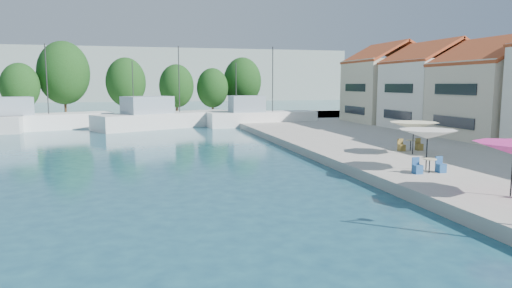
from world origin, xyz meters
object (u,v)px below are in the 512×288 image
object	(u,v)px
trawler_04	(260,118)
trawler_03	(164,119)
trawler_02	(28,121)
umbrella_white	(428,134)
umbrella_cream	(414,126)

from	to	relation	value
trawler_04	trawler_03	bearing A→B (deg)	170.91
trawler_02	trawler_03	world-z (taller)	same
umbrella_white	trawler_02	bearing A→B (deg)	127.84
trawler_04	umbrella_white	distance (m)	33.60
umbrella_white	umbrella_cream	xyz separation A→B (m)	(2.59, 5.22, -0.07)
trawler_02	trawler_04	size ratio (longest dim) A/B	1.29
trawler_04	umbrella_cream	bearing A→B (deg)	-87.97
trawler_02	trawler_04	world-z (taller)	same
trawler_03	umbrella_white	size ratio (longest dim) A/B	5.70
trawler_02	umbrella_white	distance (m)	44.40
trawler_03	trawler_04	bearing A→B (deg)	-31.86
trawler_02	trawler_04	distance (m)	26.78
trawler_04	umbrella_white	bearing A→B (deg)	-93.32
trawler_02	trawler_04	xyz separation A→B (m)	(26.74, -1.48, 0.00)
trawler_03	umbrella_white	bearing A→B (deg)	-97.59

